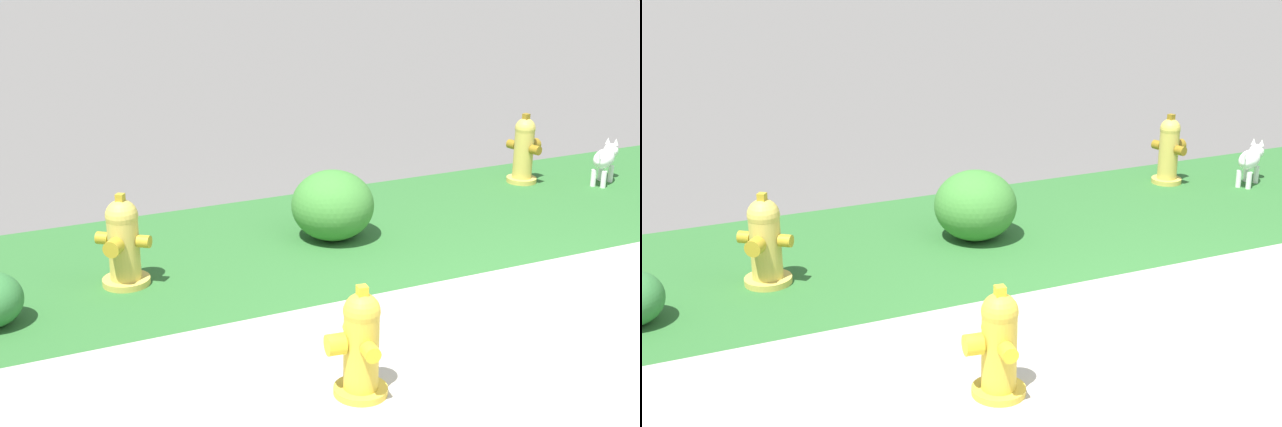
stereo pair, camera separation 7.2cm
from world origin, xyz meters
TOP-DOWN VIEW (x-y plane):
  - ground_plane at (0.00, 0.00)m, footprint 120.00×120.00m
  - sidewalk_pavement at (0.00, 0.00)m, footprint 18.00×2.48m
  - grass_verge at (0.00, 2.42)m, footprint 18.00×2.36m
  - fire_hydrant_mid_block at (-1.45, 0.10)m, footprint 0.36×0.38m
  - fire_hydrant_far_end at (-2.26, 2.16)m, footprint 0.37×0.37m
  - fire_hydrant_near_corner at (1.87, 3.01)m, footprint 0.35×0.38m
  - small_white_dog at (2.56, 2.65)m, footprint 0.47×0.36m
  - shrub_bush_far_verge at (-0.51, 2.39)m, footprint 0.67×0.67m

SIDE VIEW (x-z plane):
  - ground_plane at x=0.00m, z-range 0.00..0.00m
  - grass_verge at x=0.00m, z-range 0.00..0.01m
  - sidewalk_pavement at x=0.00m, z-range 0.00..0.01m
  - small_white_dog at x=2.56m, z-range 0.04..0.46m
  - shrub_bush_far_verge at x=-0.51m, z-range 0.00..0.57m
  - fire_hydrant_mid_block at x=-1.45m, z-range -0.02..0.64m
  - fire_hydrant_far_end at x=-2.26m, z-range -0.02..0.66m
  - fire_hydrant_near_corner at x=1.87m, z-range -0.02..0.67m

